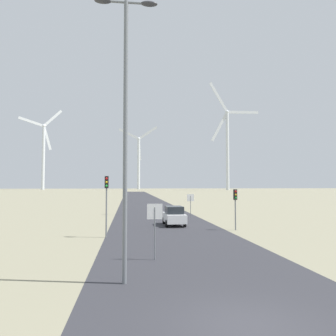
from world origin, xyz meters
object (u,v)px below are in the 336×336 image
(traffic_light_post_near_left, at_px, (107,193))
(wind_turbine_left, at_px, (139,158))
(traffic_light_post_mid_left, at_px, (125,190))
(streetlamp, at_px, (126,108))
(stop_sign_far, at_px, (191,201))
(traffic_light_post_near_right, at_px, (235,200))
(stop_sign_near, at_px, (155,220))
(wind_turbine_center, at_px, (227,142))
(car_approaching, at_px, (174,216))
(wind_turbine_far_left, at_px, (43,151))

(traffic_light_post_near_left, distance_m, wind_turbine_left, 238.45)
(traffic_light_post_mid_left, relative_size, wind_turbine_left, 0.09)
(streetlamp, bearing_deg, traffic_light_post_mid_left, 90.78)
(stop_sign_far, distance_m, wind_turbine_left, 225.36)
(traffic_light_post_near_right, bearing_deg, stop_sign_near, -127.25)
(stop_sign_near, height_order, wind_turbine_center, wind_turbine_center)
(traffic_light_post_mid_left, bearing_deg, wind_turbine_center, 68.77)
(car_approaching, distance_m, wind_turbine_center, 197.90)
(stop_sign_near, bearing_deg, wind_turbine_center, 71.79)
(traffic_light_post_near_left, distance_m, traffic_light_post_near_right, 11.07)
(streetlamp, xyz_separation_m, stop_sign_far, (7.33, 24.57, -5.08))
(wind_turbine_far_left, xyz_separation_m, wind_turbine_center, (128.75, -29.87, 4.59))
(streetlamp, xyz_separation_m, wind_turbine_center, (66.97, 202.95, 25.98))
(stop_sign_far, distance_m, traffic_light_post_near_right, 10.69)
(stop_sign_near, distance_m, traffic_light_post_mid_left, 25.74)
(traffic_light_post_near_left, relative_size, wind_turbine_left, 0.09)
(stop_sign_far, xyz_separation_m, wind_turbine_left, (0.47, 224.16, 23.22))
(streetlamp, distance_m, wind_turbine_far_left, 241.82)
(wind_turbine_left, xyz_separation_m, wind_turbine_center, (59.17, -45.78, 7.84))
(traffic_light_post_near_right, relative_size, car_approaching, 0.84)
(traffic_light_post_mid_left, bearing_deg, stop_sign_near, -85.75)
(traffic_light_post_near_right, bearing_deg, stop_sign_far, 100.35)
(traffic_light_post_mid_left, bearing_deg, traffic_light_post_near_right, -58.04)
(streetlamp, bearing_deg, stop_sign_far, 73.40)
(stop_sign_far, relative_size, traffic_light_post_mid_left, 0.64)
(streetlamp, relative_size, traffic_light_post_near_right, 3.30)
(traffic_light_post_near_left, relative_size, wind_turbine_center, 0.06)
(streetlamp, distance_m, traffic_light_post_mid_left, 29.79)
(traffic_light_post_mid_left, bearing_deg, wind_turbine_far_left, 106.80)
(car_approaching, xyz_separation_m, wind_turbine_far_left, (-66.23, 214.87, 27.48))
(traffic_light_post_mid_left, height_order, wind_turbine_center, wind_turbine_center)
(car_approaching, bearing_deg, traffic_light_post_near_right, -38.94)
(stop_sign_near, xyz_separation_m, stop_sign_far, (5.82, 20.67, -0.10))
(streetlamp, distance_m, stop_sign_near, 6.50)
(streetlamp, bearing_deg, traffic_light_post_near_right, 56.72)
(stop_sign_near, relative_size, wind_turbine_left, 0.06)
(stop_sign_far, height_order, car_approaching, stop_sign_far)
(traffic_light_post_mid_left, height_order, wind_turbine_left, wind_turbine_left)
(stop_sign_near, xyz_separation_m, wind_turbine_far_left, (-63.28, 228.92, 26.36))
(stop_sign_near, xyz_separation_m, wind_turbine_center, (65.47, 199.05, 30.96))
(traffic_light_post_near_left, distance_m, traffic_light_post_mid_left, 18.10)
(car_approaching, bearing_deg, streetlamp, -103.94)
(traffic_light_post_near_left, xyz_separation_m, car_approaching, (5.95, 6.48, -2.39))
(traffic_light_post_mid_left, bearing_deg, car_approaching, -67.26)
(stop_sign_near, height_order, stop_sign_far, stop_sign_near)
(streetlamp, xyz_separation_m, wind_turbine_left, (7.80, 248.74, 18.14))
(streetlamp, relative_size, stop_sign_far, 4.17)
(traffic_light_post_near_right, bearing_deg, traffic_light_post_near_left, -166.34)
(stop_sign_far, xyz_separation_m, traffic_light_post_near_left, (-8.82, -13.10, 1.37))
(traffic_light_post_near_right, distance_m, traffic_light_post_mid_left, 18.23)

